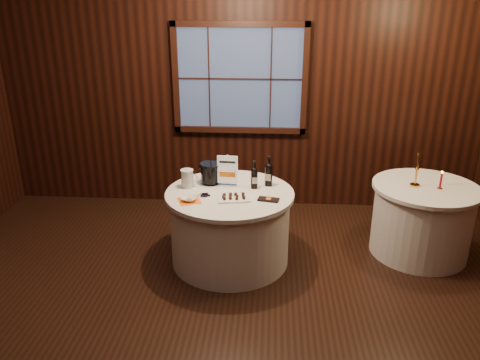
# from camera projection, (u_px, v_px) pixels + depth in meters

# --- Properties ---
(ground) EXTENTS (6.00, 6.00, 0.00)m
(ground) POSITION_uv_depth(u_px,v_px,m) (220.00, 320.00, 3.98)
(ground) COLOR black
(ground) RESTS_ON ground
(back_wall) EXTENTS (6.00, 0.10, 3.00)m
(back_wall) POSITION_uv_depth(u_px,v_px,m) (240.00, 87.00, 5.73)
(back_wall) COLOR black
(back_wall) RESTS_ON ground
(main_table) EXTENTS (1.28, 1.28, 0.77)m
(main_table) POSITION_uv_depth(u_px,v_px,m) (230.00, 226.00, 4.77)
(main_table) COLOR white
(main_table) RESTS_ON ground
(side_table) EXTENTS (1.08, 1.08, 0.77)m
(side_table) POSITION_uv_depth(u_px,v_px,m) (421.00, 219.00, 4.92)
(side_table) COLOR white
(side_table) RESTS_ON ground
(sign_stand) EXTENTS (0.21, 0.11, 0.34)m
(sign_stand) POSITION_uv_depth(u_px,v_px,m) (228.00, 175.00, 4.74)
(sign_stand) COLOR silver
(sign_stand) RESTS_ON main_table
(port_bottle_left) EXTENTS (0.07, 0.08, 0.29)m
(port_bottle_left) POSITION_uv_depth(u_px,v_px,m) (254.00, 176.00, 4.69)
(port_bottle_left) COLOR black
(port_bottle_left) RESTS_ON main_table
(port_bottle_right) EXTENTS (0.08, 0.08, 0.32)m
(port_bottle_right) POSITION_uv_depth(u_px,v_px,m) (269.00, 173.00, 4.74)
(port_bottle_right) COLOR black
(port_bottle_right) RESTS_ON main_table
(ice_bucket) EXTENTS (0.22, 0.22, 0.22)m
(ice_bucket) POSITION_uv_depth(u_px,v_px,m) (211.00, 173.00, 4.81)
(ice_bucket) COLOR black
(ice_bucket) RESTS_ON main_table
(chocolate_plate) EXTENTS (0.34, 0.26, 0.04)m
(chocolate_plate) POSITION_uv_depth(u_px,v_px,m) (234.00, 198.00, 4.46)
(chocolate_plate) COLOR white
(chocolate_plate) RESTS_ON main_table
(chocolate_box) EXTENTS (0.21, 0.14, 0.02)m
(chocolate_box) POSITION_uv_depth(u_px,v_px,m) (268.00, 199.00, 4.44)
(chocolate_box) COLOR black
(chocolate_box) RESTS_ON main_table
(grape_bunch) EXTENTS (0.15, 0.07, 0.03)m
(grape_bunch) POSITION_uv_depth(u_px,v_px,m) (205.00, 195.00, 4.52)
(grape_bunch) COLOR black
(grape_bunch) RESTS_ON main_table
(glass_pitcher) EXTENTS (0.17, 0.13, 0.19)m
(glass_pitcher) POSITION_uv_depth(u_px,v_px,m) (187.00, 178.00, 4.72)
(glass_pitcher) COLOR silver
(glass_pitcher) RESTS_ON main_table
(orange_napkin) EXTENTS (0.26, 0.26, 0.00)m
(orange_napkin) POSITION_uv_depth(u_px,v_px,m) (189.00, 201.00, 4.43)
(orange_napkin) COLOR orange
(orange_napkin) RESTS_ON main_table
(cracker_bowl) EXTENTS (0.15, 0.15, 0.04)m
(cracker_bowl) POSITION_uv_depth(u_px,v_px,m) (189.00, 199.00, 4.43)
(cracker_bowl) COLOR white
(cracker_bowl) RESTS_ON orange_napkin
(brass_candlestick) EXTENTS (0.10, 0.10, 0.36)m
(brass_candlestick) POSITION_uv_depth(u_px,v_px,m) (416.00, 174.00, 4.74)
(brass_candlestick) COLOR gold
(brass_candlestick) RESTS_ON side_table
(red_candle) EXTENTS (0.05, 0.05, 0.19)m
(red_candle) POSITION_uv_depth(u_px,v_px,m) (441.00, 182.00, 4.67)
(red_candle) COLOR gold
(red_candle) RESTS_ON side_table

